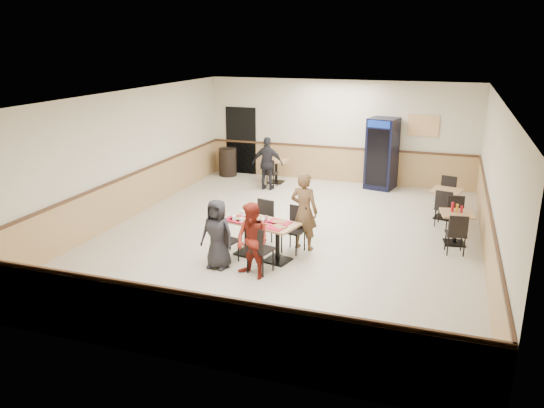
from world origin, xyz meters
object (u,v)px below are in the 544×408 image
(diner_man_opposite, at_px, (304,211))
(pepsi_cooler, at_px, (382,154))
(trash_bin, at_px, (228,162))
(back_table, at_px, (276,168))
(diner_woman_left, at_px, (217,234))
(diner_woman_right, at_px, (252,241))
(lone_diner, at_px, (268,164))
(side_table_near, at_px, (456,223))
(side_table_far, at_px, (446,199))
(main_table, at_px, (262,234))

(diner_man_opposite, height_order, pepsi_cooler, pepsi_cooler)
(trash_bin, bearing_deg, back_table, -11.54)
(diner_woman_left, relative_size, pepsi_cooler, 0.66)
(diner_woman_right, relative_size, diner_man_opposite, 0.86)
(lone_diner, height_order, back_table, lone_diner)
(pepsi_cooler, bearing_deg, diner_man_opposite, -86.79)
(lone_diner, bearing_deg, diner_woman_right, 101.72)
(trash_bin, bearing_deg, lone_diner, -33.44)
(diner_man_opposite, bearing_deg, side_table_near, -146.99)
(side_table_near, relative_size, side_table_far, 0.93)
(diner_woman_left, relative_size, back_table, 1.92)
(diner_woman_right, bearing_deg, back_table, 127.36)
(side_table_far, bearing_deg, diner_woman_right, -125.06)
(diner_woman_right, xyz_separation_m, pepsi_cooler, (1.36, 6.80, 0.32))
(lone_diner, relative_size, back_table, 2.18)
(diner_woman_right, relative_size, lone_diner, 0.92)
(diner_man_opposite, height_order, back_table, diner_man_opposite)
(trash_bin, bearing_deg, diner_woman_right, -63.48)
(main_table, xyz_separation_m, diner_man_opposite, (0.63, 0.71, 0.31))
(diner_woman_right, relative_size, pepsi_cooler, 0.68)
(diner_woman_left, bearing_deg, pepsi_cooler, 76.41)
(pepsi_cooler, bearing_deg, diner_woman_left, -95.26)
(pepsi_cooler, bearing_deg, diner_woman_right, -88.73)
(diner_man_opposite, bearing_deg, trash_bin, -43.37)
(diner_woman_left, height_order, back_table, diner_woman_left)
(diner_woman_left, distance_m, diner_woman_right, 0.79)
(diner_woman_right, distance_m, side_table_far, 5.55)
(main_table, distance_m, diner_woman_right, 0.93)
(diner_woman_right, bearing_deg, trash_bin, 139.37)
(lone_diner, relative_size, trash_bin, 1.74)
(main_table, relative_size, diner_woman_right, 1.09)
(diner_woman_right, distance_m, diner_man_opposite, 1.69)
(trash_bin, bearing_deg, side_table_near, -29.74)
(diner_woman_left, height_order, trash_bin, diner_woman_left)
(side_table_far, bearing_deg, trash_bin, 161.36)
(main_table, xyz_separation_m, side_table_far, (3.32, 3.64, -0.02))
(main_table, bearing_deg, diner_woman_left, -117.90)
(diner_woman_left, xyz_separation_m, diner_man_opposite, (1.27, 1.41, 0.14))
(main_table, bearing_deg, side_table_near, 42.99)
(back_table, bearing_deg, lone_diner, -90.00)
(diner_man_opposite, xyz_separation_m, side_table_far, (2.68, 2.94, -0.34))
(diner_woman_right, height_order, back_table, diner_woman_right)
(main_table, xyz_separation_m, back_table, (-1.53, 5.51, -0.03))
(main_table, distance_m, side_table_far, 4.93)
(side_table_far, relative_size, back_table, 1.15)
(main_table, height_order, lone_diner, lone_diner)
(lone_diner, bearing_deg, diner_man_opposite, 113.56)
(side_table_far, height_order, back_table, side_table_far)
(side_table_far, height_order, pepsi_cooler, pepsi_cooler)
(lone_diner, xyz_separation_m, side_table_near, (5.09, -2.75, -0.30))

